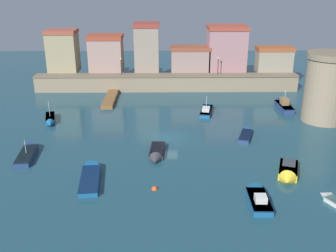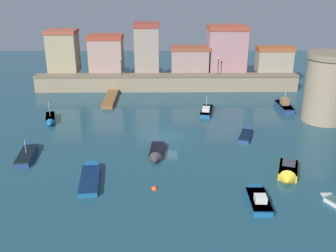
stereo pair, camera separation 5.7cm
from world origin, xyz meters
The scene contains 17 objects.
ground_plane centered at (0.00, 0.00, 0.00)m, with size 126.44×126.44×0.00m, color #1E4756.
quay_wall centered at (0.00, 22.31, 1.52)m, with size 47.72×2.77×3.02m.
old_town_backdrop centered at (-0.24, 26.02, 6.53)m, with size 45.65×6.05×8.98m.
fortress_tower centered at (22.63, 6.16, 5.02)m, with size 6.55×6.55×9.92m.
pier_dock centered at (-9.58, 16.28, 0.30)m, with size 1.87×9.60×0.70m.
quay_lamp_0 centered at (-8.19, 22.31, 5.05)m, with size 0.32×0.32×3.01m.
quay_lamp_1 centered at (9.35, 22.31, 5.13)m, with size 0.32×0.32×3.15m.
moored_boat_0 centered at (10.39, 0.53, 0.29)m, with size 2.92×5.30×1.26m.
moored_boat_1 centered at (-16.93, 5.85, 0.42)m, with size 2.44×5.12×3.25m.
moored_boat_2 centered at (-8.27, -10.55, 0.32)m, with size 2.55×7.33×1.75m.
moored_boat_3 centered at (-1.43, -5.71, 0.32)m, with size 1.96×5.38×1.53m.
moored_boat_4 centered at (6.20, 10.39, 0.40)m, with size 2.74×6.58×3.16m.
moored_boat_6 centered at (12.46, -10.77, 0.48)m, with size 3.35×5.23×1.86m.
moored_boat_7 centered at (-16.58, -4.90, 0.35)m, with size 2.14×6.59×2.70m.
moored_boat_8 centered at (8.21, -15.20, 0.39)m, with size 1.91×5.36×1.78m.
moored_boat_9 centered at (18.48, 12.04, 0.55)m, with size 1.83×6.51×3.56m.
mooring_buoy_0 centered at (-1.51, -13.16, 0.00)m, with size 0.63×0.63×0.63m, color #EA4C19.
Camera 1 is at (-0.62, -46.70, 19.75)m, focal length 41.42 mm.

